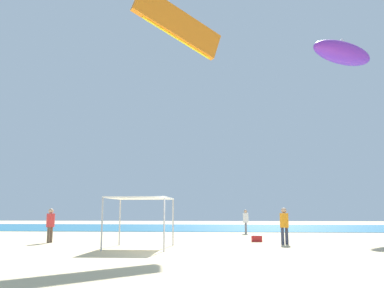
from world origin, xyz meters
name	(u,v)px	position (x,y,z in m)	size (l,w,h in m)	color
ground	(187,256)	(0.00, 0.00, -0.05)	(110.00, 110.00, 0.10)	#D1BA8C
ocean_strip	(210,227)	(0.00, 26.58, 0.01)	(110.00, 18.72, 0.03)	#1E6B93
canopy_tent	(141,200)	(-2.36, 2.70, 2.13)	(2.69, 3.04, 2.25)	#B2B2B7
person_near_tent	(246,220)	(2.99, 15.16, 1.02)	(0.41, 0.47, 1.75)	slate
person_leftmost	(284,223)	(4.41, 5.29, 1.06)	(0.43, 0.43, 1.80)	#33384C
person_central	(50,223)	(-7.69, 5.46, 1.04)	(0.42, 0.47, 1.77)	brown
cooler_box	(257,238)	(3.16, 7.08, 0.18)	(0.57, 0.37, 0.35)	red
kite_inflatable_purple	(343,53)	(12.61, 21.67, 16.23)	(7.41, 6.09, 2.92)	purple
kite_parafoil_orange	(178,25)	(-1.30, 7.97, 13.06)	(5.31, 3.88, 3.76)	orange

